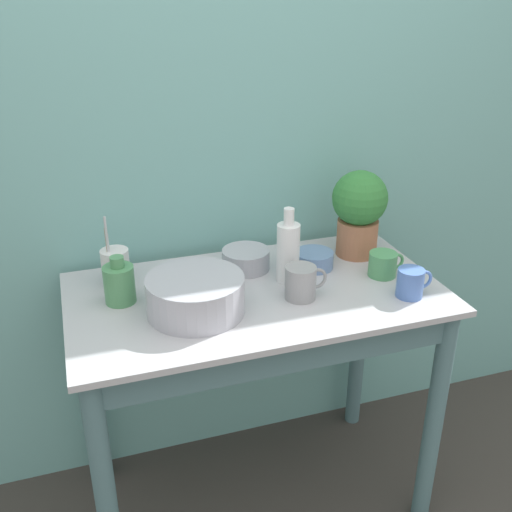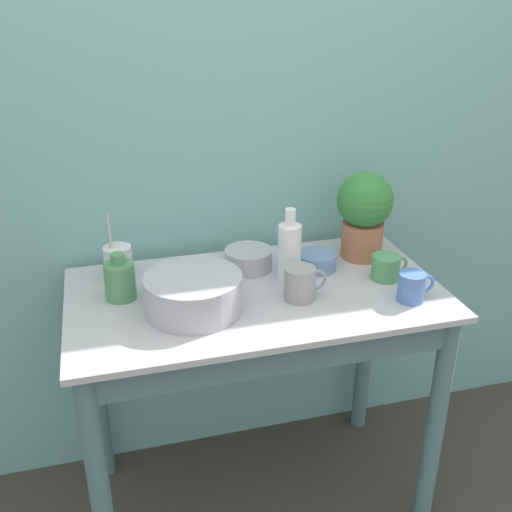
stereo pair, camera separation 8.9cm
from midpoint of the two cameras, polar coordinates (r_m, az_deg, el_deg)
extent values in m
cube|color=#70ADA8|center=(2.07, -1.47, 9.85)|extent=(6.00, 0.05, 2.40)
cylinder|color=slate|center=(1.85, -13.19, -21.30)|extent=(0.06, 0.06, 0.84)
cylinder|color=slate|center=(2.10, 17.87, -15.39)|extent=(0.06, 0.06, 0.84)
cylinder|color=slate|center=(2.26, -13.92, -11.61)|extent=(0.06, 0.06, 0.84)
cylinder|color=slate|center=(2.47, 11.40, -7.90)|extent=(0.06, 0.06, 0.84)
cube|color=slate|center=(1.68, 3.95, -9.67)|extent=(1.05, 0.02, 0.10)
cube|color=#B2B2B7|center=(1.86, 1.37, -3.64)|extent=(1.15, 0.63, 0.02)
cylinder|color=#A36647|center=(2.10, 11.26, 1.54)|extent=(0.14, 0.14, 0.13)
sphere|color=#337A38|center=(2.05, 11.59, 5.22)|extent=(0.19, 0.19, 0.19)
cylinder|color=#A8A8B2|center=(1.73, -4.51, -3.59)|extent=(0.28, 0.28, 0.11)
cylinder|color=white|center=(1.88, 4.56, 0.21)|extent=(0.07, 0.07, 0.19)
cylinder|color=white|center=(1.84, 4.69, 3.68)|extent=(0.03, 0.03, 0.05)
cylinder|color=#4C8C59|center=(1.83, -11.47, -2.36)|extent=(0.09, 0.09, 0.12)
cylinder|color=#4C8C59|center=(1.80, -11.67, -0.27)|extent=(0.04, 0.04, 0.03)
cylinder|color=gray|center=(1.80, 5.61, -2.65)|extent=(0.09, 0.09, 0.10)
torus|color=gray|center=(1.81, 7.17, -2.30)|extent=(0.07, 0.01, 0.07)
cylinder|color=#4C935B|center=(1.97, 13.51, -1.08)|extent=(0.09, 0.09, 0.08)
torus|color=#4C935B|center=(1.99, 14.80, -0.80)|extent=(0.05, 0.01, 0.05)
cylinder|color=#4C70B7|center=(1.86, 15.91, -2.86)|extent=(0.08, 0.08, 0.09)
torus|color=#4C70B7|center=(1.88, 17.14, -2.55)|extent=(0.06, 0.01, 0.06)
cylinder|color=#6684B2|center=(2.00, 7.10, -0.49)|extent=(0.13, 0.13, 0.06)
cylinder|color=#A8A8B2|center=(1.99, 0.56, -0.31)|extent=(0.16, 0.16, 0.07)
cylinder|color=silver|center=(1.94, -11.69, -0.73)|extent=(0.09, 0.09, 0.12)
cylinder|color=olive|center=(1.92, -12.32, 0.16)|extent=(0.01, 0.02, 0.19)
cylinder|color=#B7B7BC|center=(1.91, -12.34, 0.66)|extent=(0.01, 0.02, 0.23)
cylinder|color=#B7B7BC|center=(1.94, -12.24, 0.07)|extent=(0.01, 0.01, 0.17)
camera|label=1|loc=(0.04, -88.58, 0.66)|focal=42.00mm
camera|label=2|loc=(0.04, 91.42, -0.66)|focal=42.00mm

